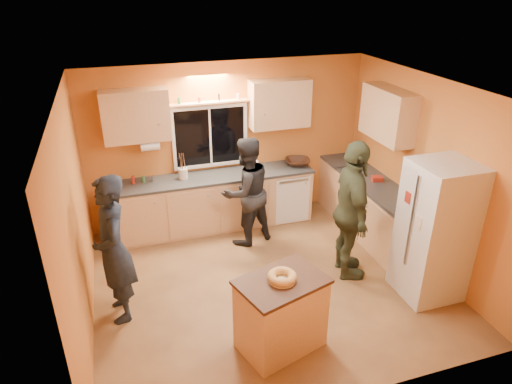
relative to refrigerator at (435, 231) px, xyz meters
name	(u,v)px	position (x,y,z in m)	size (l,w,h in m)	color
ground	(268,282)	(-1.89, 0.80, -0.90)	(4.50, 4.50, 0.00)	brown
room_shell	(268,159)	(-1.77, 1.21, 0.72)	(4.54, 4.04, 2.61)	#C27A31
back_counter	(235,198)	(-1.88, 2.50, -0.45)	(4.23, 0.62, 0.90)	tan
right_counter	(379,215)	(0.06, 1.30, -0.45)	(0.62, 1.84, 0.90)	tan
refrigerator	(435,231)	(0.00, 0.00, 0.00)	(0.72, 0.70, 1.80)	silver
island	(281,313)	(-2.14, -0.33, -0.45)	(1.05, 0.86, 0.88)	tan
bundt_pastry	(282,277)	(-2.14, -0.33, 0.03)	(0.31, 0.31, 0.09)	tan
person_left	(114,250)	(-3.79, 0.75, 0.01)	(0.66, 0.44, 1.82)	black
person_center	(246,192)	(-1.86, 1.91, -0.06)	(0.82, 0.64, 1.68)	black
person_right	(352,212)	(-0.80, 0.67, 0.06)	(1.13, 0.47, 1.93)	#2F3320
mixing_bowl	(298,162)	(-0.79, 2.52, 0.05)	(0.41, 0.41, 0.10)	#321A10
utensil_crock	(183,174)	(-2.69, 2.53, 0.09)	(0.14, 0.14, 0.17)	beige
potted_plant	(420,201)	(0.10, 0.50, 0.16)	(0.29, 0.25, 0.32)	gray
red_box	(377,179)	(0.12, 1.55, 0.04)	(0.16, 0.12, 0.07)	#A32719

